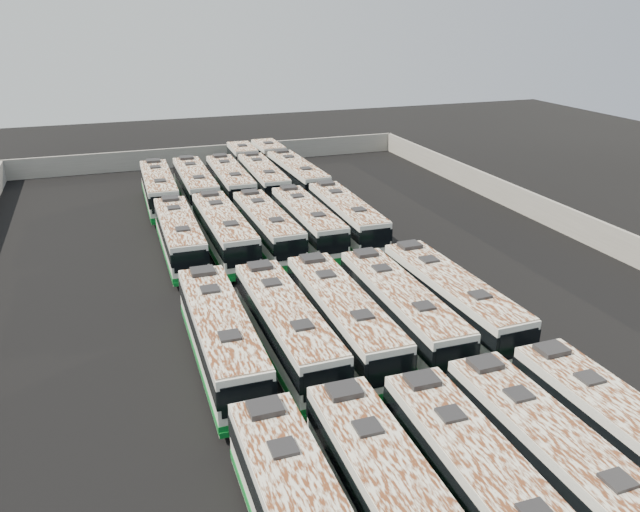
{
  "coord_description": "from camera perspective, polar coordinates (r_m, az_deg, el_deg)",
  "views": [
    {
      "loc": [
        -12.27,
        -35.25,
        17.11
      ],
      "look_at": [
        0.62,
        1.21,
        1.6
      ],
      "focal_mm": 35.0,
      "sensor_mm": 36.0,
      "label": 1
    }
  ],
  "objects": [
    {
      "name": "ground",
      "position": [
        41.06,
        -0.26,
        -2.78
      ],
      "size": [
        140.0,
        140.0,
        0.0
      ],
      "primitive_type": "plane",
      "color": "black",
      "rests_on": "ground"
    },
    {
      "name": "perimeter_wall",
      "position": [
        40.62,
        -0.26,
        -1.36
      ],
      "size": [
        45.2,
        73.2,
        2.2
      ],
      "color": "gray",
      "rests_on": "ground"
    },
    {
      "name": "bus_front_left",
      "position": [
        22.31,
        7.05,
        -22.04
      ],
      "size": [
        2.59,
        11.83,
        3.33
      ],
      "rotation": [
        0.0,
        0.0,
        -0.01
      ],
      "color": "#B9BBB5",
      "rests_on": "ground"
    },
    {
      "name": "bus_front_center",
      "position": [
        23.5,
        14.83,
        -20.09
      ],
      "size": [
        2.67,
        11.7,
        3.28
      ],
      "rotation": [
        0.0,
        0.0,
        -0.02
      ],
      "color": "#B9BBB5",
      "rests_on": "ground"
    },
    {
      "name": "bus_front_right",
      "position": [
        25.32,
        20.92,
        -17.43
      ],
      "size": [
        2.59,
        11.63,
        3.27
      ],
      "rotation": [
        0.0,
        0.0,
        0.01
      ],
      "color": "#B9BBB5",
      "rests_on": "ground"
    },
    {
      "name": "bus_front_far_right",
      "position": [
        27.33,
        26.64,
        -15.2
      ],
      "size": [
        2.62,
        11.71,
        3.29
      ],
      "rotation": [
        0.0,
        0.0,
        0.01
      ],
      "color": "#B9BBB5",
      "rests_on": "ground"
    },
    {
      "name": "bus_midfront_far_left",
      "position": [
        31.78,
        -9.06,
        -7.36
      ],
      "size": [
        2.68,
        12.17,
        3.42
      ],
      "rotation": [
        0.0,
        0.0,
        -0.01
      ],
      "color": "#B9BBB5",
      "rests_on": "ground"
    },
    {
      "name": "bus_midfront_left",
      "position": [
        32.38,
        -3.11,
        -6.57
      ],
      "size": [
        2.68,
        11.96,
        3.36
      ],
      "rotation": [
        0.0,
        0.0,
        0.01
      ],
      "color": "#B9BBB5",
      "rests_on": "ground"
    },
    {
      "name": "bus_midfront_center",
      "position": [
        33.25,
        2.07,
        -5.71
      ],
      "size": [
        2.61,
        12.04,
        3.39
      ],
      "rotation": [
        0.0,
        0.0,
        -0.01
      ],
      "color": "#B9BBB5",
      "rests_on": "ground"
    },
    {
      "name": "bus_midfront_right",
      "position": [
        34.45,
        7.33,
        -4.91
      ],
      "size": [
        2.63,
        11.85,
        3.33
      ],
      "rotation": [
        0.0,
        0.0,
        -0.01
      ],
      "color": "#B9BBB5",
      "rests_on": "ground"
    },
    {
      "name": "bus_midfront_far_right",
      "position": [
        36.03,
        11.87,
        -3.93
      ],
      "size": [
        2.82,
        12.03,
        3.37
      ],
      "rotation": [
        0.0,
        0.0,
        0.02
      ],
      "color": "#B9BBB5",
      "rests_on": "ground"
    },
    {
      "name": "bus_midback_far_left",
      "position": [
        46.17,
        -12.73,
        1.76
      ],
      "size": [
        2.58,
        11.65,
        3.27
      ],
      "rotation": [
        0.0,
        0.0,
        -0.01
      ],
      "color": "#B9BBB5",
      "rests_on": "ground"
    },
    {
      "name": "bus_midback_left",
      "position": [
        46.35,
        -8.78,
        2.21
      ],
      "size": [
        2.72,
        12.09,
        3.4
      ],
      "rotation": [
        0.0,
        0.0,
        0.01
      ],
      "color": "#B9BBB5",
      "rests_on": "ground"
    },
    {
      "name": "bus_midback_center",
      "position": [
        47.03,
        -4.85,
        2.6
      ],
      "size": [
        2.69,
        11.64,
        3.27
      ],
      "rotation": [
        0.0,
        0.0,
        0.02
      ],
      "color": "#B9BBB5",
      "rests_on": "ground"
    },
    {
      "name": "bus_midback_right",
      "position": [
        47.95,
        -1.16,
        3.08
      ],
      "size": [
        2.5,
        11.69,
        3.29
      ],
      "rotation": [
        0.0,
        0.0,
        -0.0
      ],
      "color": "#B9BBB5",
      "rests_on": "ground"
    },
    {
      "name": "bus_midback_far_right",
      "position": [
        49.04,
        2.42,
        3.53
      ],
      "size": [
        2.75,
        11.91,
        3.34
      ],
      "rotation": [
        0.0,
        0.0,
        -0.02
      ],
      "color": "#B9BBB5",
      "rests_on": "ground"
    },
    {
      "name": "bus_back_far_left",
      "position": [
        58.62,
        -14.5,
        5.93
      ],
      "size": [
        2.78,
        12.0,
        3.37
      ],
      "rotation": [
        0.0,
        0.0,
        -0.02
      ],
      "color": "#B9BBB5",
      "rests_on": "ground"
    },
    {
      "name": "bus_back_left",
      "position": [
        58.97,
        -11.33,
        6.32
      ],
      "size": [
        2.64,
        12.11,
        3.41
      ],
      "rotation": [
        0.0,
        0.0,
        -0.01
      ],
      "color": "#B9BBB5",
      "rests_on": "ground"
    },
    {
      "name": "bus_back_center",
      "position": [
        59.55,
        -8.2,
        6.65
      ],
      "size": [
        2.68,
        11.97,
        3.37
      ],
      "rotation": [
        0.0,
        0.0,
        -0.01
      ],
      "color": "#B9BBB5",
      "rests_on": "ground"
    },
    {
      "name": "bus_back_right",
      "position": [
        63.26,
        -5.88,
        7.62
      ],
      "size": [
        2.9,
        18.26,
        3.3
      ],
      "rotation": [
        0.0,
        0.0,
        -0.02
      ],
      "color": "#B9BBB5",
      "rests_on": "ground"
    },
    {
      "name": "bus_back_far_right",
      "position": [
        63.95,
        -3.03,
        7.9
      ],
      "size": [
        2.9,
        18.68,
        3.38
      ],
      "rotation": [
        0.0,
        0.0,
        0.02
      ],
      "color": "#B9BBB5",
      "rests_on": "ground"
    }
  ]
}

